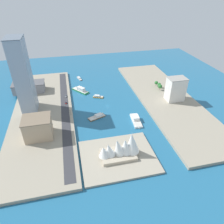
{
  "coord_description": "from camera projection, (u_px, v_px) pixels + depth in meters",
  "views": [
    {
      "loc": [
        45.53,
        222.38,
        137.7
      ],
      "look_at": [
        -0.33,
        24.04,
        5.66
      ],
      "focal_mm": 32.91,
      "sensor_mm": 36.0,
      "label": 1
    }
  ],
  "objects": [
    {
      "name": "ferry_green_doubledeck",
      "position": [
        81.0,
        90.0,
        297.96
      ],
      "size": [
        23.17,
        26.85,
        7.03
      ],
      "color": "#2D8C4C",
      "rests_on": "ground_plane"
    },
    {
      "name": "quay_east",
      "position": [
        43.0,
        112.0,
        249.24
      ],
      "size": [
        70.0,
        240.0,
        3.27
      ],
      "primitive_type": "cube",
      "color": "#9E937F",
      "rests_on": "ground_plane"
    },
    {
      "name": "pickup_red",
      "position": [
        66.0,
        103.0,
        263.84
      ],
      "size": [
        1.81,
        4.93,
        1.75
      ],
      "color": "black",
      "rests_on": "road_strip"
    },
    {
      "name": "peninsula_point",
      "position": [
        118.0,
        156.0,
        188.18
      ],
      "size": [
        67.54,
        54.69,
        2.0
      ],
      "primitive_type": "cube",
      "color": "#A89E89",
      "rests_on": "ground_plane"
    },
    {
      "name": "traffic_light_waterfront",
      "position": [
        70.0,
        112.0,
        239.23
      ],
      "size": [
        0.36,
        0.36,
        6.5
      ],
      "color": "black",
      "rests_on": "quay_east"
    },
    {
      "name": "opera_landmark",
      "position": [
        121.0,
        147.0,
        183.01
      ],
      "size": [
        38.45,
        20.27,
        24.44
      ],
      "color": "#BCAD93",
      "rests_on": "peninsula_point"
    },
    {
      "name": "water_taxi_orange",
      "position": [
        98.0,
        97.0,
        283.48
      ],
      "size": [
        14.67,
        9.59,
        3.48
      ],
      "color": "orange",
      "rests_on": "ground_plane"
    },
    {
      "name": "quay_west",
      "position": [
        165.0,
        98.0,
        279.59
      ],
      "size": [
        70.0,
        240.0,
        3.27
      ],
      "primitive_type": "cube",
      "color": "#9E937F",
      "rests_on": "ground_plane"
    },
    {
      "name": "road_strip",
      "position": [
        65.0,
        109.0,
        253.32
      ],
      "size": [
        9.42,
        228.0,
        0.15
      ],
      "primitive_type": "cube",
      "color": "#38383D",
      "rests_on": "quay_east"
    },
    {
      "name": "hotel_broad_white",
      "position": [
        176.0,
        89.0,
        264.34
      ],
      "size": [
        23.0,
        16.71,
        30.72
      ],
      "color": "silver",
      "rests_on": "quay_west"
    },
    {
      "name": "van_white",
      "position": [
        66.0,
        96.0,
        278.8
      ],
      "size": [
        1.88,
        4.69,
        1.59
      ],
      "color": "black",
      "rests_on": "road_strip"
    },
    {
      "name": "tower_tall_glass",
      "position": [
        23.0,
        77.0,
        229.46
      ],
      "size": [
        17.64,
        27.38,
        85.71
      ],
      "color": "#8C9EB2",
      "rests_on": "quay_east"
    },
    {
      "name": "ferry_white_commuter",
      "position": [
        136.0,
        120.0,
        235.57
      ],
      "size": [
        10.81,
        29.14,
        5.91
      ],
      "color": "silver",
      "rests_on": "ground_plane"
    },
    {
      "name": "warehouse_low_gray",
      "position": [
        29.0,
        87.0,
        288.72
      ],
      "size": [
        43.55,
        21.87,
        13.39
      ],
      "color": "gray",
      "rests_on": "quay_east"
    },
    {
      "name": "barge_flat_brown",
      "position": [
        97.0,
        116.0,
        242.55
      ],
      "size": [
        22.0,
        14.54,
        3.48
      ],
      "color": "brown",
      "rests_on": "ground_plane"
    },
    {
      "name": "yacht_sleek_gray",
      "position": [
        79.0,
        78.0,
        335.53
      ],
      "size": [
        7.78,
        16.65,
        3.42
      ],
      "color": "#999EA3",
      "rests_on": "ground_plane"
    },
    {
      "name": "apartment_midrise_tan",
      "position": [
        38.0,
        127.0,
        203.16
      ],
      "size": [
        27.26,
        22.87,
        21.97
      ],
      "color": "tan",
      "rests_on": "quay_east"
    },
    {
      "name": "ground_plane",
      "position": [
        108.0,
        106.0,
        265.31
      ],
      "size": [
        440.0,
        440.0,
        0.0
      ],
      "primitive_type": "plane",
      "color": "#23668E"
    },
    {
      "name": "park_tree_cluster",
      "position": [
        159.0,
        85.0,
        298.31
      ],
      "size": [
        7.73,
        19.5,
        8.82
      ],
      "color": "brown",
      "rests_on": "quay_west"
    }
  ]
}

